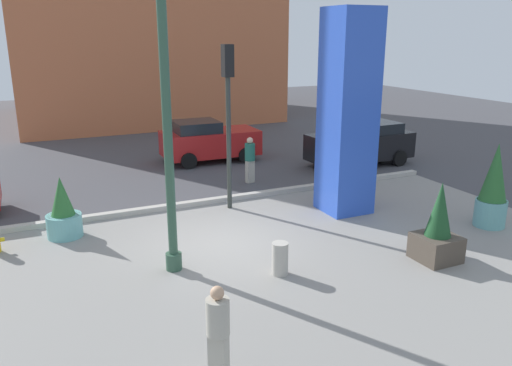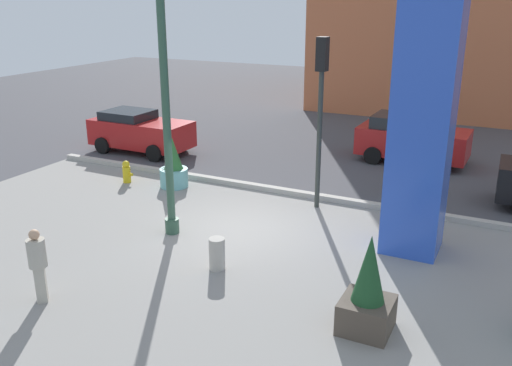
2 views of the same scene
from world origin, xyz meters
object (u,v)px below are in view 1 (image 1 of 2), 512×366
Objects in this scene: potted_plant_by_pillar at (63,213)px; car_far_lane at (208,141)px; potted_plant_near_left at (438,230)px; art_pillar_blue at (348,114)px; potted_plant_curbside at (493,189)px; concrete_bollard at (280,259)px; pedestrian_by_curb at (250,158)px; traffic_light_far_side at (228,101)px; car_curb_west at (362,144)px; lamp_post at (166,105)px; pedestrian_crossing at (218,329)px.

potted_plant_by_pillar is 8.83m from car_far_lane.
potted_plant_near_left is at bearing -33.72° from potted_plant_by_pillar.
potted_plant_curbside is (2.90, -2.79, -1.83)m from art_pillar_blue.
potted_plant_curbside is 1.43× the size of potted_plant_by_pillar.
potted_plant_curbside is at bearing -43.90° from art_pillar_blue.
pedestrian_by_curb reaches higher than concrete_bollard.
traffic_light_far_side is 1.12× the size of car_curb_west.
lamp_post reaches higher than potted_plant_by_pillar.
lamp_post is 4.80m from potted_plant_by_pillar.
traffic_light_far_side is at bearing 118.44° from potted_plant_near_left.
pedestrian_crossing is at bearing -162.00° from potted_plant_curbside.
potted_plant_by_pillar is 12.02m from car_curb_west.
traffic_light_far_side is (0.68, 4.63, 2.87)m from concrete_bollard.
potted_plant_near_left reaches higher than pedestrian_by_curb.
lamp_post reaches higher than pedestrian_crossing.
potted_plant_near_left is (5.70, -2.08, -2.96)m from lamp_post.
car_far_lane is (-1.57, 7.56, -2.06)m from art_pillar_blue.
potted_plant_by_pillar is 5.43m from traffic_light_far_side.
concrete_bollard is (4.09, -4.30, -0.28)m from potted_plant_by_pillar.
lamp_post is at bearing -162.74° from art_pillar_blue.
potted_plant_near_left is 0.48× the size of car_far_lane.
potted_plant_near_left is at bearing -80.69° from pedestrian_by_curb.
potted_plant_near_left is at bearing -13.36° from concrete_bollard.
pedestrian_crossing is (1.61, -7.04, 0.21)m from potted_plant_by_pillar.
potted_plant_near_left is 3.77m from concrete_bollard.
pedestrian_crossing is at bearing -113.18° from traffic_light_far_side.
potted_plant_curbside reaches higher than potted_plant_near_left.
potted_plant_near_left is 9.13m from car_curb_west.
pedestrian_by_curb is 10.80m from pedestrian_crossing.
traffic_light_far_side reaches higher than pedestrian_by_curb.
car_far_lane reaches higher than car_curb_west.
pedestrian_crossing is at bearing -96.18° from lamp_post.
art_pillar_blue is 3.45m from traffic_light_far_side.
car_far_lane is at bearing 113.35° from potted_plant_curbside.
pedestrian_by_curb is (2.38, 6.90, 0.53)m from concrete_bollard.
potted_plant_by_pillar is 0.41× the size of car_far_lane.
pedestrian_by_curb is at bearing 21.93° from potted_plant_by_pillar.
lamp_post is 3.99× the size of potted_plant_near_left.
art_pillar_blue reaches higher than potted_plant_by_pillar.
potted_plant_by_pillar is at bearing 102.86° from pedestrian_crossing.
car_curb_west is at bearing 45.40° from pedestrian_crossing.
pedestrian_crossing is (-4.61, -13.31, 0.01)m from car_far_lane.
pedestrian_by_curb is (-5.14, -0.50, 0.06)m from car_curb_west.
potted_plant_by_pillar is 0.99× the size of pedestrian_by_curb.
concrete_bollard is at bearing -98.32° from traffic_light_far_side.
lamp_post reaches higher than potted_plant_near_left.
potted_plant_curbside is 3.11× the size of concrete_bollard.
car_curb_west is (11.61, 3.10, 0.20)m from potted_plant_by_pillar.
art_pillar_blue is 7.99m from car_far_lane.
lamp_post is at bearing 83.82° from pedestrian_crossing.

